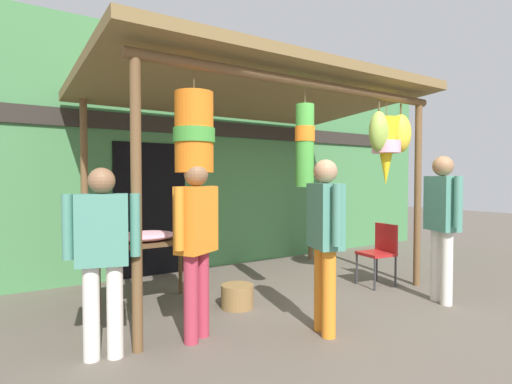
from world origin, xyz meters
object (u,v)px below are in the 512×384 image
at_px(flower_heap_on_table, 146,236).
at_px(folding_chair, 380,249).
at_px(vendor_in_orange, 102,247).
at_px(customer_foreground, 325,231).
at_px(passerby_at_right, 196,236).
at_px(wicker_basket_by_table, 237,296).
at_px(shopper_by_bananas, 442,216).
at_px(display_table, 144,249).

bearing_deg(flower_heap_on_table, folding_chair, -15.32).
xyz_separation_m(flower_heap_on_table, folding_chair, (2.99, -0.82, -0.31)).
bearing_deg(flower_heap_on_table, vendor_in_orange, -123.62).
height_order(flower_heap_on_table, customer_foreground, customer_foreground).
relative_size(customer_foreground, passerby_at_right, 1.02).
height_order(flower_heap_on_table, passerby_at_right, passerby_at_right).
distance_m(wicker_basket_by_table, vendor_in_orange, 1.83).
height_order(vendor_in_orange, passerby_at_right, passerby_at_right).
height_order(flower_heap_on_table, shopper_by_bananas, shopper_by_bananas).
bearing_deg(customer_foreground, shopper_by_bananas, -1.82).
distance_m(folding_chair, shopper_by_bananas, 1.06).
bearing_deg(wicker_basket_by_table, flower_heap_on_table, 146.59).
bearing_deg(passerby_at_right, folding_chair, 6.32).
height_order(vendor_in_orange, shopper_by_bananas, shopper_by_bananas).
bearing_deg(display_table, shopper_by_bananas, -30.87).
bearing_deg(passerby_at_right, shopper_by_bananas, -11.72).
distance_m(display_table, passerby_at_right, 1.22).
bearing_deg(passerby_at_right, customer_foreground, -26.81).
distance_m(customer_foreground, passerby_at_right, 1.19).
height_order(customer_foreground, passerby_at_right, customer_foreground).
distance_m(vendor_in_orange, passerby_at_right, 0.80).
xyz_separation_m(display_table, shopper_by_bananas, (2.97, -1.78, 0.36)).
height_order(wicker_basket_by_table, vendor_in_orange, vendor_in_orange).
bearing_deg(customer_foreground, passerby_at_right, 153.19).
distance_m(flower_heap_on_table, passerby_at_right, 1.15).
distance_m(folding_chair, wicker_basket_by_table, 2.18).
bearing_deg(flower_heap_on_table, shopper_by_bananas, -30.45).
relative_size(display_table, flower_heap_on_table, 1.70).
bearing_deg(folding_chair, flower_heap_on_table, 164.68).
xyz_separation_m(wicker_basket_by_table, passerby_at_right, (-0.77, -0.58, 0.82)).
relative_size(display_table, folding_chair, 1.44).
xyz_separation_m(wicker_basket_by_table, shopper_by_bananas, (2.10, -1.17, 0.90)).
bearing_deg(passerby_at_right, display_table, 94.79).
height_order(display_table, flower_heap_on_table, flower_heap_on_table).
relative_size(wicker_basket_by_table, passerby_at_right, 0.23).
relative_size(display_table, customer_foreground, 0.74).
relative_size(vendor_in_orange, passerby_at_right, 0.96).
bearing_deg(shopper_by_bananas, vendor_in_orange, 169.86).
bearing_deg(shopper_by_bananas, wicker_basket_by_table, 150.82).
bearing_deg(folding_chair, shopper_by_bananas, -92.14).
relative_size(display_table, vendor_in_orange, 0.78).
distance_m(display_table, customer_foreground, 2.10).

